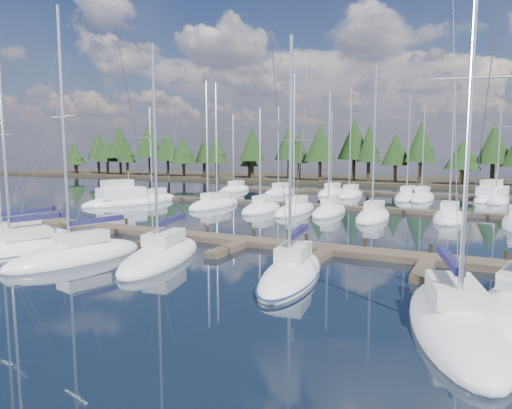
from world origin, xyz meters
The scene contains 14 objects.
ground centered at (0.00, 30.00, 0.00)m, with size 260.00×260.00×0.00m, color black.
far_shore centered at (0.00, 90.00, 0.30)m, with size 220.00×30.00×0.60m, color #30291B.
main_dock centered at (0.00, 17.36, 0.20)m, with size 44.00×6.13×0.90m.
back_docks centered at (0.00, 49.58, 0.20)m, with size 50.00×21.80×0.40m.
front_sailboat_0 centered at (-14.26, 10.04, 0.30)m, with size 3.41×9.79×15.02m.
front_sailboat_1 centered at (-11.42, 8.62, 0.28)m, with size 5.58×9.41×13.58m.
front_sailboat_2 centered at (-6.97, 9.21, 0.30)m, with size 4.57×9.08×15.37m.
front_sailboat_3 centered at (-2.36, 11.38, 0.28)m, with size 4.95×9.76×13.25m.
front_sailboat_4 centered at (6.09, 11.12, 0.28)m, with size 3.81×8.99×12.75m.
front_sailboat_5 centered at (13.94, 7.61, 0.29)m, with size 5.22×10.13×16.20m.
back_sailboat_rows centered at (0.41, 45.54, 0.26)m, with size 47.74×31.87×16.16m.
motor_yacht_left centered at (-24.87, 32.31, 0.54)m, with size 6.71×10.54×5.02m.
motor_yacht_right centered at (15.86, 57.25, 0.51)m, with size 6.20×9.71×4.62m.
tree_line centered at (0.06, 80.21, 7.32)m, with size 184.36×11.83×13.32m.
Camera 1 is at (14.53, -9.98, 6.49)m, focal length 32.00 mm.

